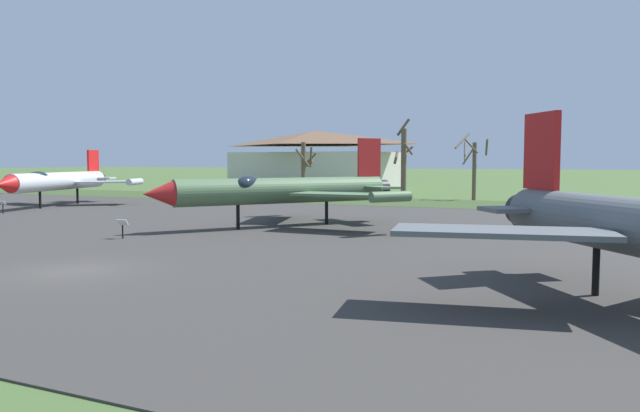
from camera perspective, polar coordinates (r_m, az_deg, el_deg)
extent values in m
plane|color=#425B2D|center=(25.27, -21.94, -5.70)|extent=(600.00, 600.00, 0.00)
cube|color=#383533|center=(35.86, -5.78, -2.51)|extent=(102.12, 45.49, 0.05)
cube|color=#344824|center=(62.20, 7.94, 0.33)|extent=(162.12, 12.00, 0.06)
cylinder|color=black|center=(24.37, 18.52, -0.35)|extent=(1.47, 1.42, 1.16)
cube|color=#565B60|center=(17.78, 16.54, -2.34)|extent=(6.26, 3.38, 0.15)
cube|color=red|center=(23.38, 19.93, 4.84)|extent=(1.39, 1.80, 2.75)
cube|color=#565B60|center=(22.81, 17.24, -0.31)|extent=(2.34, 2.29, 0.15)
cube|color=#565B60|center=(24.05, 22.34, -0.21)|extent=(2.34, 2.29, 0.15)
cylinder|color=black|center=(20.91, 24.31, -5.66)|extent=(0.22, 0.22, 1.54)
cylinder|color=silver|center=(61.43, -23.12, 2.15)|extent=(5.82, 14.01, 1.63)
cone|color=red|center=(54.68, -27.42, 1.79)|extent=(2.01, 2.27, 1.50)
cylinder|color=black|center=(67.91, -19.93, 2.40)|extent=(1.36, 1.20, 1.14)
ellipsoid|color=#19232D|center=(58.57, -24.80, 2.45)|extent=(1.10, 2.06, 1.03)
cube|color=silver|center=(64.95, -24.87, 2.08)|extent=(5.64, 3.31, 0.15)
cube|color=silver|center=(61.49, -19.38, 2.13)|extent=(5.68, 5.54, 0.15)
cylinder|color=silver|center=(66.94, -26.51, 2.08)|extent=(1.37, 2.68, 0.61)
cylinder|color=silver|center=(60.90, -16.87, 2.17)|extent=(1.37, 2.68, 0.61)
cube|color=red|center=(66.94, -20.39, 3.99)|extent=(0.81, 2.05, 2.15)
cube|color=silver|center=(67.52, -21.28, 2.46)|extent=(2.16, 1.99, 0.15)
cube|color=silver|center=(66.37, -19.43, 2.48)|extent=(2.16, 1.99, 0.15)
cylinder|color=black|center=(58.85, -24.63, 0.48)|extent=(0.22, 0.22, 1.53)
cylinder|color=black|center=(64.20, -21.66, 0.85)|extent=(0.22, 0.22, 1.53)
cylinder|color=black|center=(54.69, -27.44, -0.27)|extent=(0.08, 0.08, 0.75)
cube|color=white|center=(54.66, -27.46, 0.26)|extent=(0.61, 0.20, 0.30)
cylinder|color=#4C6B47|center=(38.79, -3.38, 1.44)|extent=(9.61, 12.42, 1.63)
cone|color=#B21E1E|center=(36.07, -14.85, 1.10)|extent=(2.24, 2.30, 1.50)
cylinder|color=black|center=(42.52, 5.65, 1.68)|extent=(1.45, 1.40, 1.14)
ellipsoid|color=#19232D|center=(37.79, -6.68, 2.03)|extent=(1.18, 2.21, 1.11)
cube|color=#4C6B47|center=(43.22, -3.04, 1.57)|extent=(4.37, 6.64, 0.15)
cube|color=#4C6B47|center=(36.41, 2.32, 1.07)|extent=(6.16, 2.70, 0.15)
cylinder|color=#4C6B47|center=(46.47, -3.44, 1.75)|extent=(2.02, 2.47, 0.61)
cylinder|color=#4C6B47|center=(34.49, 6.58, 0.87)|extent=(2.02, 2.47, 0.61)
cube|color=#B21E1E|center=(41.94, 4.60, 4.53)|extent=(1.19, 1.54, 2.59)
cube|color=#4C6B47|center=(43.20, 3.29, 1.89)|extent=(2.88, 2.67, 0.15)
cube|color=#4C6B47|center=(40.62, 5.63, 1.73)|extent=(2.88, 2.67, 0.15)
cylinder|color=black|center=(37.66, -7.65, -1.08)|extent=(0.22, 0.22, 1.52)
cylinder|color=black|center=(40.34, 0.61, -0.69)|extent=(0.22, 0.22, 1.52)
cylinder|color=black|center=(34.57, -17.91, -2.34)|extent=(0.08, 0.08, 0.78)
cube|color=white|center=(34.51, -17.93, -1.44)|extent=(0.62, 0.37, 0.31)
cylinder|color=brown|center=(71.97, -1.55, 3.42)|extent=(0.55, 0.55, 6.40)
cylinder|color=brown|center=(72.04, -0.86, 4.61)|extent=(1.20, 1.79, 2.48)
cylinder|color=brown|center=(71.23, -1.65, 4.52)|extent=(1.70, 0.78, 2.15)
cylinder|color=brown|center=(72.63, -1.22, 3.86)|extent=(1.72, 0.48, 1.09)
cylinder|color=brown|center=(72.65, -0.88, 4.42)|extent=(2.17, 1.16, 1.55)
cylinder|color=brown|center=(67.10, 7.80, 3.88)|extent=(0.60, 0.60, 7.69)
cylinder|color=brown|center=(67.81, 7.77, 7.28)|extent=(1.44, 0.87, 1.90)
cylinder|color=brown|center=(67.70, 8.16, 5.09)|extent=(1.56, 0.68, 1.14)
cylinder|color=brown|center=(66.71, 8.23, 5.28)|extent=(0.76, 1.39, 1.32)
cylinder|color=brown|center=(67.23, 7.10, 4.51)|extent=(0.57, 1.87, 1.44)
cylinder|color=brown|center=(67.52, 14.18, 3.15)|extent=(0.43, 0.43, 6.17)
cylinder|color=brown|center=(68.22, 13.12, 5.94)|extent=(1.03, 2.99, 1.80)
cylinder|color=brown|center=(68.19, 13.77, 4.71)|extent=(1.36, 1.50, 2.27)
cylinder|color=brown|center=(67.50, 13.33, 5.01)|extent=(0.62, 2.16, 2.06)
cylinder|color=brown|center=(66.88, 13.92, 5.44)|extent=(1.58, 0.66, 1.55)
cylinder|color=brown|center=(67.55, 15.27, 5.29)|extent=(0.75, 2.57, 1.73)
cube|color=beige|center=(93.18, -0.44, 3.33)|extent=(24.07, 15.66, 5.48)
pyramid|color=brown|center=(93.24, -0.44, 6.36)|extent=(25.27, 16.45, 2.18)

